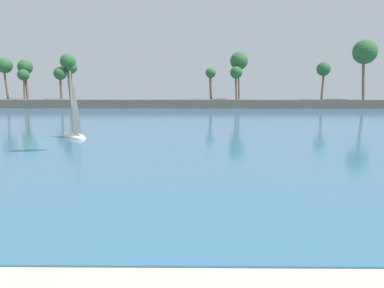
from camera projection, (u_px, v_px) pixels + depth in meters
The scene contains 3 objects.
sea at pixel (193, 113), 63.66m from camera, with size 220.00×109.93×0.06m, color #33607F.
palm_headland at pixel (197, 94), 78.02m from camera, with size 107.47×7.07×13.65m.
sailboat_near_shore at pixel (74, 131), 32.81m from camera, with size 3.64×4.09×6.13m.
Camera 1 is at (0.45, 0.14, 4.47)m, focal length 35.25 mm.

